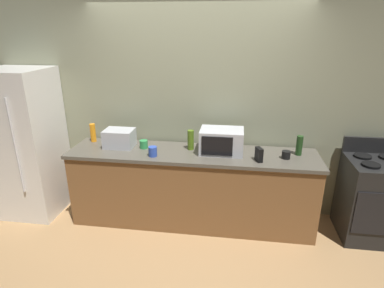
{
  "coord_description": "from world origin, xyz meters",
  "views": [
    {
      "loc": [
        0.47,
        -2.92,
        2.23
      ],
      "look_at": [
        0.0,
        0.4,
        1.0
      ],
      "focal_mm": 29.67,
      "sensor_mm": 36.0,
      "label": 1
    }
  ],
  "objects": [
    {
      "name": "bottle_dish_soap",
      "position": [
        -1.26,
        0.59,
        1.01
      ],
      "size": [
        0.07,
        0.07,
        0.23
      ],
      "primitive_type": "cylinder",
      "color": "orange",
      "rests_on": "counter_run"
    },
    {
      "name": "refrigerator",
      "position": [
        -2.05,
        0.4,
        0.9
      ],
      "size": [
        0.72,
        0.73,
        1.8
      ],
      "color": "white",
      "rests_on": "ground_plane"
    },
    {
      "name": "mug_black",
      "position": [
        1.03,
        0.36,
        0.94
      ],
      "size": [
        0.09,
        0.09,
        0.09
      ],
      "primitive_type": "cylinder",
      "color": "black",
      "rests_on": "counter_run"
    },
    {
      "name": "counter_run",
      "position": [
        0.0,
        0.4,
        0.45
      ],
      "size": [
        2.84,
        0.64,
        0.9
      ],
      "color": "brown",
      "rests_on": "ground_plane"
    },
    {
      "name": "ground_plane",
      "position": [
        0.0,
        0.0,
        0.0
      ],
      "size": [
        8.0,
        8.0,
        0.0
      ],
      "primitive_type": "plane",
      "color": "#A87F51"
    },
    {
      "name": "mug_green",
      "position": [
        -0.58,
        0.45,
        0.95
      ],
      "size": [
        0.09,
        0.09,
        0.1
      ],
      "primitive_type": "cylinder",
      "color": "#2D8C47",
      "rests_on": "counter_run"
    },
    {
      "name": "cordless_phone",
      "position": [
        0.74,
        0.25,
        0.98
      ],
      "size": [
        0.09,
        0.12,
        0.15
      ],
      "primitive_type": "cube",
      "rotation": [
        0.0,
        0.0,
        0.37
      ],
      "color": "black",
      "rests_on": "counter_run"
    },
    {
      "name": "toaster_oven",
      "position": [
        -0.87,
        0.46,
        1.01
      ],
      "size": [
        0.34,
        0.26,
        0.21
      ],
      "primitive_type": "cube",
      "color": "#B7BABF",
      "rests_on": "counter_run"
    },
    {
      "name": "stove_range",
      "position": [
        2.0,
        0.4,
        0.46
      ],
      "size": [
        0.6,
        0.61,
        1.08
      ],
      "color": "black",
      "rests_on": "ground_plane"
    },
    {
      "name": "mug_blue",
      "position": [
        -0.41,
        0.23,
        0.95
      ],
      "size": [
        0.09,
        0.09,
        0.11
      ],
      "primitive_type": "cylinder",
      "color": "#2D4CB2",
      "rests_on": "counter_run"
    },
    {
      "name": "back_wall",
      "position": [
        0.0,
        0.81,
        1.35
      ],
      "size": [
        6.4,
        0.1,
        2.7
      ],
      "primitive_type": "cube",
      "color": "gray",
      "rests_on": "ground_plane"
    },
    {
      "name": "microwave",
      "position": [
        0.33,
        0.45,
        1.04
      ],
      "size": [
        0.48,
        0.35,
        0.27
      ],
      "color": "#B7BABF",
      "rests_on": "counter_run"
    },
    {
      "name": "bottle_olive_oil",
      "position": [
        -0.03,
        0.49,
        1.02
      ],
      "size": [
        0.07,
        0.07,
        0.23
      ],
      "primitive_type": "cylinder",
      "color": "#4C6B19",
      "rests_on": "counter_run"
    },
    {
      "name": "bottle_wine",
      "position": [
        1.18,
        0.49,
        1.01
      ],
      "size": [
        0.07,
        0.07,
        0.22
      ],
      "primitive_type": "cylinder",
      "color": "#1E3F19",
      "rests_on": "counter_run"
    }
  ]
}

